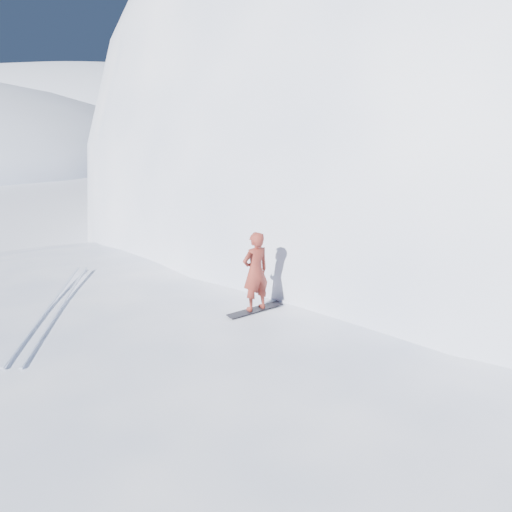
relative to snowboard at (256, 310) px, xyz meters
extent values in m
plane|color=white|center=(-2.99, -3.82, -2.41)|extent=(400.00, 400.00, 0.00)
ellipsoid|color=white|center=(-1.99, -0.82, -2.41)|extent=(36.00, 28.00, 4.80)
ellipsoid|color=white|center=(7.01, 16.18, -2.41)|extent=(28.00, 24.00, 18.00)
ellipsoid|color=white|center=(-42.99, 106.18, -2.41)|extent=(140.00, 90.00, 36.00)
ellipsoid|color=white|center=(-4.99, 2.18, -2.41)|extent=(7.00, 6.30, 1.00)
ellipsoid|color=white|center=(4.01, 0.18, -2.41)|extent=(4.00, 3.60, 0.60)
cube|color=black|center=(0.00, 0.00, 0.00)|extent=(1.42, 1.13, 0.03)
imported|color=maroon|center=(0.00, 0.00, 1.01)|extent=(0.87, 0.81, 1.99)
cube|color=silver|center=(-5.27, 0.19, 0.01)|extent=(0.87, 5.95, 0.04)
cube|color=silver|center=(-4.96, 0.19, 0.01)|extent=(0.97, 5.94, 0.04)
camera|label=1|loc=(0.14, -10.44, 4.72)|focal=32.00mm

